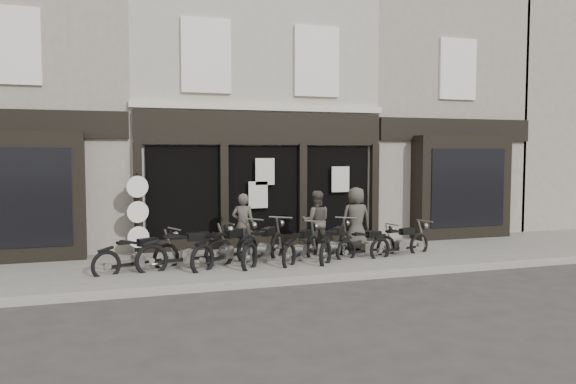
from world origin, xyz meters
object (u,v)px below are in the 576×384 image
object	(u,v)px
man_left	(243,225)
man_right	(356,219)
motorcycle_1	(188,254)
motorcycle_6	(367,247)
motorcycle_4	(301,249)
man_centre	(316,221)
motorcycle_7	(401,245)
advert_sign_post	(138,219)
motorcycle_3	(264,249)
motorcycle_5	(335,246)
motorcycle_0	(138,258)
motorcycle_2	(227,251)

from	to	relation	value
man_left	man_right	size ratio (longest dim) A/B	0.94
motorcycle_1	motorcycle_6	size ratio (longest dim) A/B	1.25
motorcycle_4	man_centre	size ratio (longest dim) A/B	1.05
man_right	motorcycle_6	bearing A→B (deg)	83.41
man_right	man_left	bearing A→B (deg)	-2.53
motorcycle_7	advert_sign_post	bearing A→B (deg)	149.38
motorcycle_3	man_right	world-z (taller)	man_right
motorcycle_6	man_left	xyz separation A→B (m)	(-3.01, 1.06, 0.57)
man_centre	man_right	distance (m)	1.13
motorcycle_1	motorcycle_5	size ratio (longest dim) A/B	1.26
motorcycle_0	man_right	bearing A→B (deg)	-13.37
advert_sign_post	motorcycle_2	bearing A→B (deg)	-52.13
motorcycle_4	man_centre	distance (m)	1.41
motorcycle_4	motorcycle_6	distance (m)	1.80
motorcycle_6	motorcycle_2	bearing A→B (deg)	167.42
motorcycle_4	motorcycle_1	bearing A→B (deg)	133.04
motorcycle_3	motorcycle_5	distance (m)	1.83
motorcycle_0	motorcycle_1	world-z (taller)	motorcycle_1
motorcycle_1	motorcycle_6	distance (m)	4.59
motorcycle_1	motorcycle_0	bearing A→B (deg)	165.91
motorcycle_3	advert_sign_post	size ratio (longest dim) A/B	0.87
motorcycle_7	man_right	size ratio (longest dim) A/B	1.15
motorcycle_5	motorcycle_7	bearing A→B (deg)	-51.57
advert_sign_post	man_right	bearing A→B (deg)	-19.06
motorcycle_2	motorcycle_7	bearing A→B (deg)	-39.38
motorcycle_2	motorcycle_6	world-z (taller)	motorcycle_2
motorcycle_7	man_left	distance (m)	4.13
motorcycle_6	man_left	bearing A→B (deg)	148.39
motorcycle_3	man_right	bearing A→B (deg)	-32.99
motorcycle_4	motorcycle_5	world-z (taller)	motorcycle_5
motorcycle_1	man_right	world-z (taller)	man_right
motorcycle_3	man_centre	xyz separation A→B (m)	(1.70, 0.96, 0.49)
motorcycle_3	man_left	distance (m)	1.15
motorcycle_3	man_left	xyz separation A→B (m)	(-0.29, 1.00, 0.48)
motorcycle_3	motorcycle_6	bearing A→B (deg)	-51.19
motorcycle_3	motorcycle_4	world-z (taller)	motorcycle_3
motorcycle_3	motorcycle_6	distance (m)	2.72
advert_sign_post	motorcycle_3	bearing A→B (deg)	-40.99
motorcycle_2	man_left	xyz separation A→B (m)	(0.65, 1.04, 0.48)
man_centre	man_left	bearing A→B (deg)	11.93
motorcycle_1	motorcycle_4	size ratio (longest dim) A/B	1.36
motorcycle_1	advert_sign_post	world-z (taller)	advert_sign_post
motorcycle_2	motorcycle_5	distance (m)	2.76
motorcycle_0	man_right	distance (m)	5.90
man_left	motorcycle_0	bearing A→B (deg)	44.97
motorcycle_7	man_left	xyz separation A→B (m)	(-3.92, 1.15, 0.54)
motorcycle_3	man_left	size ratio (longest dim) A/B	1.22
motorcycle_1	man_right	size ratio (longest dim) A/B	1.36
motorcycle_6	man_right	world-z (taller)	man_right
motorcycle_0	motorcycle_2	bearing A→B (deg)	-21.87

